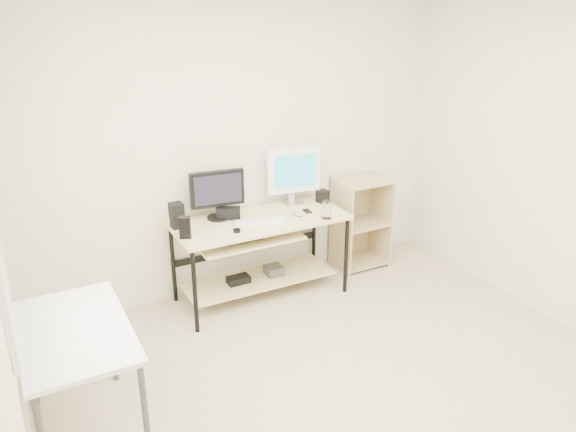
{
  "coord_description": "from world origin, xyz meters",
  "views": [
    {
      "loc": [
        -1.89,
        -2.41,
        2.51
      ],
      "look_at": [
        0.08,
        1.3,
        0.88
      ],
      "focal_mm": 35.0,
      "sensor_mm": 36.0,
      "label": 1
    }
  ],
  "objects_px": {
    "desk": "(258,242)",
    "shelf_unit": "(358,221)",
    "audio_controller": "(185,228)",
    "black_monitor": "(217,192)",
    "white_imac": "(294,172)",
    "side_table": "(75,341)"
  },
  "relations": [
    {
      "from": "shelf_unit",
      "to": "white_imac",
      "type": "relative_size",
      "value": 1.7
    },
    {
      "from": "side_table",
      "to": "audio_controller",
      "type": "xyz_separation_m",
      "value": [
        0.98,
        0.96,
        0.17
      ]
    },
    {
      "from": "desk",
      "to": "side_table",
      "type": "xyz_separation_m",
      "value": [
        -1.65,
        -1.06,
        0.13
      ]
    },
    {
      "from": "desk",
      "to": "shelf_unit",
      "type": "relative_size",
      "value": 1.67
    },
    {
      "from": "white_imac",
      "to": "desk",
      "type": "bearing_deg",
      "value": -149.15
    },
    {
      "from": "desk",
      "to": "white_imac",
      "type": "distance_m",
      "value": 0.72
    },
    {
      "from": "side_table",
      "to": "black_monitor",
      "type": "bearing_deg",
      "value": 41.97
    },
    {
      "from": "side_table",
      "to": "shelf_unit",
      "type": "relative_size",
      "value": 1.11
    },
    {
      "from": "shelf_unit",
      "to": "white_imac",
      "type": "bearing_deg",
      "value": 177.29
    },
    {
      "from": "desk",
      "to": "side_table",
      "type": "height_order",
      "value": "same"
    },
    {
      "from": "desk",
      "to": "shelf_unit",
      "type": "distance_m",
      "value": 1.19
    },
    {
      "from": "desk",
      "to": "black_monitor",
      "type": "xyz_separation_m",
      "value": [
        -0.29,
        0.17,
        0.46
      ]
    },
    {
      "from": "desk",
      "to": "white_imac",
      "type": "bearing_deg",
      "value": 22.77
    },
    {
      "from": "white_imac",
      "to": "audio_controller",
      "type": "distance_m",
      "value": 1.19
    },
    {
      "from": "white_imac",
      "to": "audio_controller",
      "type": "bearing_deg",
      "value": -157.19
    },
    {
      "from": "side_table",
      "to": "black_monitor",
      "type": "distance_m",
      "value": 1.87
    },
    {
      "from": "white_imac",
      "to": "black_monitor",
      "type": "bearing_deg",
      "value": -169.97
    },
    {
      "from": "audio_controller",
      "to": "black_monitor",
      "type": "bearing_deg",
      "value": 59.17
    },
    {
      "from": "desk",
      "to": "shelf_unit",
      "type": "height_order",
      "value": "shelf_unit"
    },
    {
      "from": "black_monitor",
      "to": "desk",
      "type": "bearing_deg",
      "value": -24.18
    },
    {
      "from": "white_imac",
      "to": "audio_controller",
      "type": "xyz_separation_m",
      "value": [
        -1.13,
        -0.3,
        -0.22
      ]
    },
    {
      "from": "side_table",
      "to": "audio_controller",
      "type": "height_order",
      "value": "audio_controller"
    }
  ]
}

